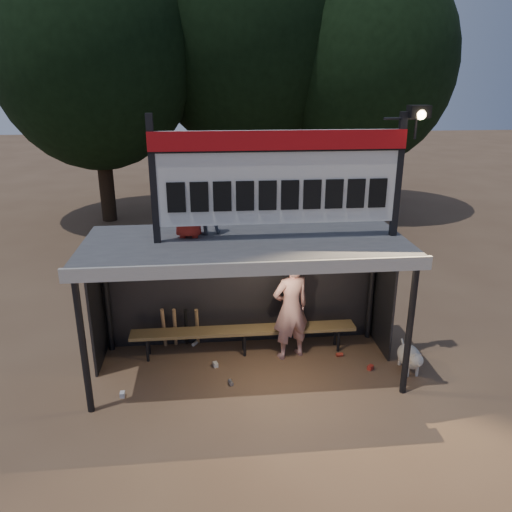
# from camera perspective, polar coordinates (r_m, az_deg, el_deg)

# --- Properties ---
(ground) EXTENTS (80.00, 80.00, 0.00)m
(ground) POSITION_cam_1_polar(r_m,az_deg,el_deg) (8.72, -1.07, -12.78)
(ground) COLOR brown
(ground) RESTS_ON ground
(player) EXTENTS (0.80, 0.65, 1.88)m
(player) POSITION_cam_1_polar(r_m,az_deg,el_deg) (8.67, 3.99, -5.95)
(player) COLOR silver
(player) RESTS_ON ground
(child_a) EXTENTS (0.54, 0.47, 0.95)m
(child_a) POSITION_cam_1_polar(r_m,az_deg,el_deg) (7.96, -5.78, 5.85)
(child_a) COLOR slate
(child_a) RESTS_ON dugout_shelter
(child_b) EXTENTS (0.55, 0.38, 1.07)m
(child_b) POSITION_cam_1_polar(r_m,az_deg,el_deg) (7.79, -7.81, 5.95)
(child_b) COLOR #A82319
(child_b) RESTS_ON dugout_shelter
(dugout_shelter) EXTENTS (5.10, 2.08, 2.32)m
(dugout_shelter) POSITION_cam_1_polar(r_m,az_deg,el_deg) (8.12, -1.30, -0.77)
(dugout_shelter) COLOR #424245
(dugout_shelter) RESTS_ON ground
(scoreboard_assembly) EXTENTS (4.10, 0.27, 1.99)m
(scoreboard_assembly) POSITION_cam_1_polar(r_m,az_deg,el_deg) (7.55, 3.05, 9.29)
(scoreboard_assembly) COLOR black
(scoreboard_assembly) RESTS_ON dugout_shelter
(bench) EXTENTS (4.00, 0.35, 0.48)m
(bench) POSITION_cam_1_polar(r_m,az_deg,el_deg) (8.98, -1.38, -8.57)
(bench) COLOR olive
(bench) RESTS_ON ground
(tree_left) EXTENTS (6.46, 6.46, 9.27)m
(tree_left) POSITION_cam_1_polar(r_m,az_deg,el_deg) (17.70, -18.13, 21.41)
(tree_left) COLOR black
(tree_left) RESTS_ON ground
(tree_mid) EXTENTS (7.22, 7.22, 10.36)m
(tree_mid) POSITION_cam_1_polar(r_m,az_deg,el_deg) (18.97, -1.00, 24.09)
(tree_mid) COLOR black
(tree_mid) RESTS_ON ground
(tree_right) EXTENTS (6.08, 6.08, 8.72)m
(tree_right) POSITION_cam_1_polar(r_m,az_deg,el_deg) (18.71, 12.47, 20.73)
(tree_right) COLOR #312116
(tree_right) RESTS_ON ground
(dog) EXTENTS (0.36, 0.81, 0.49)m
(dog) POSITION_cam_1_polar(r_m,az_deg,el_deg) (8.90, 17.21, -10.96)
(dog) COLOR beige
(dog) RESTS_ON ground
(bats) EXTENTS (0.67, 0.35, 0.84)m
(bats) POSITION_cam_1_polar(r_m,az_deg,el_deg) (9.22, -8.62, -8.04)
(bats) COLOR #9B7048
(bats) RESTS_ON ground
(litter) EXTENTS (4.18, 1.61, 0.08)m
(litter) POSITION_cam_1_polar(r_m,az_deg,el_deg) (8.70, -1.03, -12.58)
(litter) COLOR #A8271C
(litter) RESTS_ON ground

